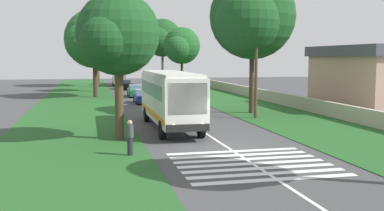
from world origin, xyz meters
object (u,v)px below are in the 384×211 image
trailing_car_3 (125,85)px  trailing_car_2 (155,87)px  roadside_tree_left_2 (116,36)px  roadside_tree_right_2 (181,47)px  roadside_tree_left_3 (93,41)px  roadside_tree_right_3 (161,39)px  trailing_car_0 (143,97)px  roadside_tree_left_1 (96,32)px  pedestrian (130,137)px  roadside_tree_right_1 (249,19)px  trailing_minibus_0 (119,77)px  utility_pole (256,58)px  trailing_car_1 (136,91)px  roadside_building (372,77)px  coach_bus (170,96)px  roadside_tree_left_0 (95,53)px

trailing_car_3 → trailing_car_2: bearing=-150.4°
roadside_tree_left_2 → roadside_tree_right_2: roadside_tree_right_2 is taller
roadside_tree_left_3 → roadside_tree_right_3: bearing=-28.3°
trailing_car_3 → roadside_tree_right_2: bearing=-120.4°
trailing_car_0 → roadside_tree_left_2: 21.68m
roadside_tree_left_1 → pedestrian: bearing=-179.4°
trailing_car_3 → roadside_tree_left_3: size_ratio=0.42×
trailing_car_3 → roadside_tree_right_1: (-32.13, -7.88, 7.15)m
roadside_tree_right_1 → roadside_tree_right_2: 27.69m
trailing_minibus_0 → utility_pole: size_ratio=0.67×
trailing_car_1 → roadside_tree_left_1: roadside_tree_left_1 is taller
trailing_minibus_0 → utility_pole: 43.74m
roadside_tree_right_1 → roadside_building: roadside_tree_right_1 is taller
coach_bus → trailing_car_3: size_ratio=2.60×
trailing_car_1 → roadside_tree_left_3: size_ratio=0.42×
roadside_tree_right_2 → roadside_tree_left_0: bearing=87.4°
roadside_tree_left_3 → trailing_car_1: bearing=-94.3°
trailing_minibus_0 → roadside_tree_left_1: 8.09m
roadside_tree_right_2 → coach_bus: bearing=167.5°
roadside_tree_right_3 → trailing_car_0: bearing=167.5°
roadside_tree_left_1 → trailing_car_0: bearing=-171.6°
roadside_tree_left_1 → roadside_tree_right_1: roadside_tree_left_1 is taller
roadside_tree_right_2 → roadside_tree_right_3: (12.50, 0.83, 1.56)m
trailing_car_0 → roadside_tree_left_3: size_ratio=0.42×
roadside_tree_right_1 → roadside_tree_right_3: size_ratio=1.04×
roadside_tree_left_3 → utility_pole: 25.20m
roadside_tree_left_0 → roadside_tree_left_1: roadside_tree_left_1 is taller
trailing_car_2 → roadside_tree_left_0: (2.57, 7.98, 4.69)m
roadside_tree_right_3 → pedestrian: bearing=169.5°
roadside_tree_right_2 → roadside_tree_right_1: bearing=-179.5°
trailing_minibus_0 → coach_bus: bearing=-179.6°
trailing_car_0 → trailing_car_2: same height
trailing_minibus_0 → roadside_tree_right_1: (-39.72, -8.13, 6.27)m
roadside_tree_left_1 → roadside_tree_left_3: bearing=177.9°
coach_bus → roadside_building: (7.65, -20.26, 0.79)m
roadside_tree_left_0 → roadside_tree_right_2: roadside_tree_right_2 is taller
trailing_car_1 → pedestrian: size_ratio=2.54×
roadside_tree_right_3 → roadside_building: (-39.03, -13.50, -4.81)m
trailing_minibus_0 → trailing_car_3: bearing=-178.2°
roadside_tree_left_0 → roadside_tree_right_1: (-28.18, -12.16, 2.47)m
roadside_tree_left_3 → coach_bus: bearing=-169.6°
roadside_tree_left_2 → utility_pole: (6.84, -10.90, -1.25)m
roadside_tree_left_1 → roadside_tree_right_2: size_ratio=1.41×
trailing_car_0 → pedestrian: 25.38m
roadside_tree_left_0 → roadside_tree_left_2: (-38.27, -0.66, 0.54)m
coach_bus → trailing_minibus_0: (46.27, 0.29, -0.60)m
trailing_car_1 → trailing_car_3: same height
trailing_minibus_0 → roadside_tree_right_3: 9.40m
trailing_minibus_0 → trailing_car_0: bearing=-179.0°
roadside_tree_right_2 → trailing_minibus_0: bearing=33.1°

